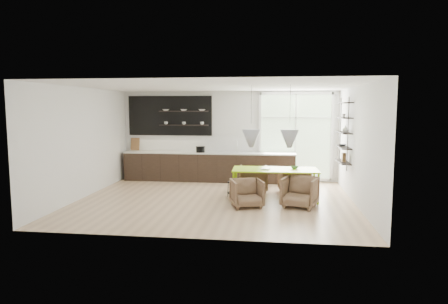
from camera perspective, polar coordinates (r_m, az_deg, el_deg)
room at (r=11.10m, az=2.50°, el=1.65°), size 7.02×6.01×2.91m
kitchen_run at (r=12.93m, az=-2.54°, el=-1.51°), size 5.54×0.69×2.75m
right_shelving at (r=11.27m, az=16.77°, el=2.42°), size 0.26×1.22×1.90m
dining_table at (r=10.39m, az=7.33°, el=-2.72°), size 2.21×1.05×0.80m
armchair_back_left at (r=11.37m, az=4.25°, el=-3.81°), size 0.83×0.86×0.73m
armchair_back_right at (r=11.22m, az=10.00°, el=-4.02°), size 0.91×0.93×0.74m
armchair_front_left at (r=9.64m, az=3.28°, el=-5.87°), size 0.90×0.92×0.67m
armchair_front_right at (r=9.76m, az=10.78°, el=-5.63°), size 0.98×1.00×0.73m
wire_stool at (r=10.63m, az=1.36°, el=-5.03°), size 0.34×0.34×0.43m
table_book at (r=10.34m, az=5.37°, el=-2.35°), size 0.27×0.32×0.03m
table_bowl at (r=10.53m, az=10.06°, el=-2.17°), size 0.20×0.20×0.06m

